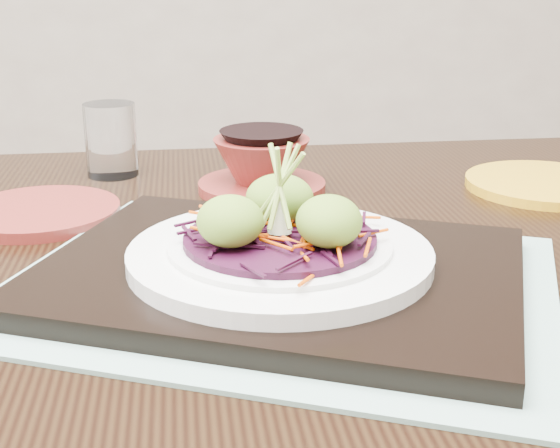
{
  "coord_description": "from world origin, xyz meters",
  "views": [
    {
      "loc": [
        0.1,
        -0.54,
        1.07
      ],
      "look_at": [
        0.1,
        0.06,
        0.86
      ],
      "focal_mm": 50.0,
      "sensor_mm": 36.0,
      "label": 1
    }
  ],
  "objects_px": {
    "terracotta_bowl_set": "(262,168)",
    "yellow_plate": "(545,184)",
    "dining_table": "(289,373)",
    "white_plate": "(280,254)",
    "water_glass": "(111,140)",
    "terracotta_side_plate": "(40,212)",
    "serving_tray": "(280,273)"
  },
  "relations": [
    {
      "from": "terracotta_side_plate",
      "to": "water_glass",
      "type": "height_order",
      "value": "water_glass"
    },
    {
      "from": "serving_tray",
      "to": "terracotta_side_plate",
      "type": "bearing_deg",
      "value": 160.41
    },
    {
      "from": "white_plate",
      "to": "terracotta_bowl_set",
      "type": "height_order",
      "value": "terracotta_bowl_set"
    },
    {
      "from": "white_plate",
      "to": "yellow_plate",
      "type": "bearing_deg",
      "value": 42.77
    },
    {
      "from": "white_plate",
      "to": "water_glass",
      "type": "distance_m",
      "value": 0.39
    },
    {
      "from": "serving_tray",
      "to": "white_plate",
      "type": "distance_m",
      "value": 0.02
    },
    {
      "from": "terracotta_bowl_set",
      "to": "dining_table",
      "type": "bearing_deg",
      "value": -82.49
    },
    {
      "from": "serving_tray",
      "to": "terracotta_bowl_set",
      "type": "bearing_deg",
      "value": 110.37
    },
    {
      "from": "terracotta_side_plate",
      "to": "yellow_plate",
      "type": "distance_m",
      "value": 0.56
    },
    {
      "from": "dining_table",
      "to": "terracotta_side_plate",
      "type": "distance_m",
      "value": 0.3
    },
    {
      "from": "dining_table",
      "to": "yellow_plate",
      "type": "relative_size",
      "value": 7.9
    },
    {
      "from": "white_plate",
      "to": "terracotta_side_plate",
      "type": "bearing_deg",
      "value": 144.44
    },
    {
      "from": "terracotta_bowl_set",
      "to": "yellow_plate",
      "type": "distance_m",
      "value": 0.32
    },
    {
      "from": "white_plate",
      "to": "yellow_plate",
      "type": "height_order",
      "value": "white_plate"
    },
    {
      "from": "terracotta_side_plate",
      "to": "dining_table",
      "type": "bearing_deg",
      "value": -26.02
    },
    {
      "from": "white_plate",
      "to": "terracotta_side_plate",
      "type": "relative_size",
      "value": 1.51
    },
    {
      "from": "white_plate",
      "to": "terracotta_bowl_set",
      "type": "bearing_deg",
      "value": 94.4
    },
    {
      "from": "water_glass",
      "to": "white_plate",
      "type": "bearing_deg",
      "value": -58.99
    },
    {
      "from": "serving_tray",
      "to": "terracotta_bowl_set",
      "type": "distance_m",
      "value": 0.27
    },
    {
      "from": "water_glass",
      "to": "yellow_plate",
      "type": "relative_size",
      "value": 0.49
    },
    {
      "from": "terracotta_side_plate",
      "to": "water_glass",
      "type": "bearing_deg",
      "value": 75.8
    },
    {
      "from": "dining_table",
      "to": "terracotta_side_plate",
      "type": "height_order",
      "value": "terracotta_side_plate"
    },
    {
      "from": "terracotta_side_plate",
      "to": "yellow_plate",
      "type": "height_order",
      "value": "same"
    },
    {
      "from": "white_plate",
      "to": "terracotta_side_plate",
      "type": "distance_m",
      "value": 0.3
    },
    {
      "from": "terracotta_bowl_set",
      "to": "yellow_plate",
      "type": "relative_size",
      "value": 0.95
    },
    {
      "from": "dining_table",
      "to": "water_glass",
      "type": "bearing_deg",
      "value": 118.91
    },
    {
      "from": "dining_table",
      "to": "water_glass",
      "type": "height_order",
      "value": "water_glass"
    },
    {
      "from": "dining_table",
      "to": "white_plate",
      "type": "height_order",
      "value": "white_plate"
    },
    {
      "from": "terracotta_bowl_set",
      "to": "serving_tray",
      "type": "bearing_deg",
      "value": -85.6
    },
    {
      "from": "terracotta_bowl_set",
      "to": "yellow_plate",
      "type": "height_order",
      "value": "terracotta_bowl_set"
    },
    {
      "from": "terracotta_side_plate",
      "to": "terracotta_bowl_set",
      "type": "height_order",
      "value": "terracotta_bowl_set"
    },
    {
      "from": "water_glass",
      "to": "yellow_plate",
      "type": "height_order",
      "value": "water_glass"
    }
  ]
}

